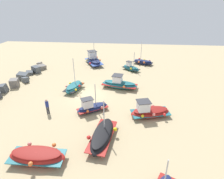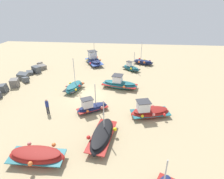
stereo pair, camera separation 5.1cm
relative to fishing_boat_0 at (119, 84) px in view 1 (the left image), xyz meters
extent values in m
plane|color=tan|center=(-2.03, 3.69, -0.56)|extent=(56.77, 56.77, 0.00)
ellipsoid|color=#1E6670|center=(-0.01, -0.03, -0.15)|extent=(2.48, 4.78, 0.89)
cube|color=maroon|center=(-0.01, -0.03, -0.11)|extent=(2.48, 4.61, 0.14)
ellipsoid|color=#1A565F|center=(-0.01, -0.03, 0.20)|extent=(2.16, 4.20, 0.19)
cube|color=white|center=(0.04, 0.22, 0.68)|extent=(1.30, 1.26, 0.84)
cube|color=#333338|center=(0.04, 0.22, 1.13)|extent=(1.51, 1.46, 0.06)
sphere|color=orange|center=(-1.07, -0.64, 0.09)|extent=(0.31, 0.31, 0.31)
sphere|color=yellow|center=(1.06, 0.57, 0.16)|extent=(0.31, 0.31, 0.31)
ellipsoid|color=navy|center=(9.88, -3.48, -0.19)|extent=(2.44, 3.60, 0.75)
cube|color=black|center=(9.88, -3.48, -0.15)|extent=(2.43, 3.49, 0.06)
ellipsoid|color=#151E45|center=(9.88, -3.48, 0.12)|extent=(2.15, 3.17, 0.12)
cylinder|color=#B7B7BC|center=(10.06, -3.07, 1.75)|extent=(0.08, 0.08, 3.12)
sphere|color=red|center=(10.93, -2.89, 0.10)|extent=(0.33, 0.33, 0.33)
sphere|color=orange|center=(9.41, -2.75, 0.03)|extent=(0.33, 0.33, 0.33)
sphere|color=yellow|center=(10.55, -3.77, 0.04)|extent=(0.33, 0.33, 0.33)
sphere|color=orange|center=(9.03, -3.63, 0.08)|extent=(0.33, 0.33, 0.33)
sphere|color=#EA7F75|center=(10.17, -4.64, 0.06)|extent=(0.33, 0.33, 0.33)
ellipsoid|color=maroon|center=(-12.45, 4.83, -0.11)|extent=(1.58, 3.94, 0.98)
cube|color=#1E6670|center=(-12.45, 4.83, -0.07)|extent=(1.59, 3.78, 0.16)
ellipsoid|color=maroon|center=(-12.45, 4.83, 0.26)|extent=(1.35, 3.47, 0.22)
sphere|color=#EA7F75|center=(-11.62, 5.76, 0.19)|extent=(0.30, 0.30, 0.30)
sphere|color=orange|center=(-13.30, 4.81, 0.16)|extent=(0.30, 0.30, 0.30)
sphere|color=orange|center=(-11.59, 3.93, 0.23)|extent=(0.30, 0.30, 0.30)
ellipsoid|color=navy|center=(-5.72, 2.30, -0.24)|extent=(2.63, 3.26, 0.67)
cube|color=maroon|center=(-5.72, 2.30, -0.20)|extent=(2.58, 3.17, 0.07)
ellipsoid|color=#151E45|center=(-5.72, 2.30, 0.04)|extent=(2.30, 2.87, 0.12)
cube|color=white|center=(-6.00, 2.74, 0.51)|extent=(1.16, 1.23, 0.84)
cube|color=#333338|center=(-6.00, 2.74, 0.95)|extent=(1.34, 1.42, 0.06)
cylinder|color=#B7B7BC|center=(-5.52, 2.00, 1.23)|extent=(0.08, 0.08, 2.28)
sphere|color=#EA7F75|center=(-5.84, 1.34, 0.00)|extent=(0.25, 0.25, 0.25)
sphere|color=orange|center=(-5.19, 2.64, 0.04)|extent=(0.25, 0.25, 0.25)
sphere|color=orange|center=(-6.65, 2.59, 0.01)|extent=(0.25, 0.25, 0.25)
ellipsoid|color=#1E6670|center=(6.60, -1.43, -0.23)|extent=(2.79, 3.03, 0.71)
cube|color=black|center=(6.60, -1.43, -0.19)|extent=(2.72, 2.95, 0.10)
ellipsoid|color=#1A565F|center=(6.60, -1.43, 0.05)|extent=(2.44, 2.65, 0.15)
cube|color=white|center=(6.86, -1.12, 0.45)|extent=(0.91, 0.93, 0.68)
cube|color=#333338|center=(6.86, -1.12, 0.82)|extent=(1.06, 1.08, 0.06)
cylinder|color=#B7B7BC|center=(6.25, -1.85, 1.30)|extent=(0.08, 0.08, 2.38)
sphere|color=yellow|center=(5.77, -1.43, 0.05)|extent=(0.30, 0.30, 0.30)
sphere|color=red|center=(7.44, -1.43, -0.06)|extent=(0.30, 0.30, 0.30)
ellipsoid|color=maroon|center=(-6.04, -3.37, -0.18)|extent=(2.42, 4.05, 0.85)
cube|color=#1E6670|center=(-6.04, -3.37, -0.14)|extent=(2.40, 3.91, 0.15)
ellipsoid|color=maroon|center=(-6.04, -3.37, 0.14)|extent=(2.10, 3.55, 0.20)
cube|color=white|center=(-6.24, -2.64, 0.65)|extent=(1.22, 1.28, 0.90)
cube|color=#333338|center=(-6.24, -2.64, 1.13)|extent=(1.41, 1.49, 0.06)
sphere|color=red|center=(-6.54, -4.62, 0.02)|extent=(0.27, 0.27, 0.27)
sphere|color=#EA7F75|center=(-5.11, -3.67, 0.04)|extent=(0.27, 0.27, 0.27)
sphere|color=#EA7F75|center=(-6.83, -3.59, 0.14)|extent=(0.27, 0.27, 0.27)
sphere|color=orange|center=(-5.40, -2.64, 0.13)|extent=(0.27, 0.27, 0.27)
sphere|color=yellow|center=(-7.11, -2.57, 0.11)|extent=(0.27, 0.27, 0.27)
ellipsoid|color=#1E6670|center=(-1.30, 5.49, -0.15)|extent=(3.44, 1.97, 0.84)
cube|color=black|center=(-1.30, 5.49, -0.11)|extent=(3.32, 1.99, 0.09)
ellipsoid|color=#1A565F|center=(-1.30, 5.49, 0.20)|extent=(3.03, 1.73, 0.15)
cylinder|color=#B7B7BC|center=(-0.93, 5.41, 1.85)|extent=(0.08, 0.08, 3.17)
sphere|color=orange|center=(-0.58, 4.56, 0.14)|extent=(0.26, 0.26, 0.26)
sphere|color=yellow|center=(-0.70, 6.14, 0.11)|extent=(0.26, 0.26, 0.26)
sphere|color=red|center=(-1.46, 4.75, 0.19)|extent=(0.26, 0.26, 0.26)
sphere|color=#EA7F75|center=(-1.59, 6.33, 0.08)|extent=(0.26, 0.26, 0.26)
sphere|color=yellow|center=(-2.35, 4.94, 0.08)|extent=(0.26, 0.26, 0.26)
ellipsoid|color=navy|center=(9.10, 5.02, -0.09)|extent=(5.33, 4.06, 1.04)
cube|color=#2D4C9E|center=(9.10, 5.02, -0.05)|extent=(5.16, 3.98, 0.19)
ellipsoid|color=#151E45|center=(9.10, 5.02, 0.30)|extent=(4.67, 3.53, 0.25)
cube|color=silver|center=(9.73, 5.37, 0.97)|extent=(1.75, 1.72, 1.20)
cube|color=#333338|center=(9.73, 5.37, 1.60)|extent=(2.03, 2.00, 0.06)
cylinder|color=#B7B7BC|center=(8.69, 4.80, 1.81)|extent=(0.08, 0.08, 2.88)
sphere|color=red|center=(7.44, 5.29, 0.15)|extent=(0.30, 0.30, 0.30)
sphere|color=orange|center=(9.21, 3.91, 0.20)|extent=(0.30, 0.30, 0.30)
sphere|color=yellow|center=(9.00, 6.14, 0.22)|extent=(0.30, 0.30, 0.30)
sphere|color=red|center=(10.76, 4.76, 0.24)|extent=(0.30, 0.30, 0.30)
ellipsoid|color=black|center=(-9.88, 0.70, -0.13)|extent=(4.48, 2.05, 0.93)
cube|color=maroon|center=(-9.88, 0.70, -0.08)|extent=(4.31, 2.05, 0.14)
ellipsoid|color=black|center=(-9.88, 0.70, 0.24)|extent=(3.94, 1.78, 0.19)
cylinder|color=#B7B7BC|center=(-9.32, 0.62, 1.54)|extent=(0.08, 0.08, 2.47)
sphere|color=yellow|center=(-9.24, -0.25, 0.11)|extent=(0.32, 0.32, 0.32)
sphere|color=red|center=(-10.51, 1.64, 0.19)|extent=(0.32, 0.32, 0.32)
cylinder|color=#B7B7BC|center=(-14.02, -3.40, 1.09)|extent=(0.08, 0.08, 2.11)
cylinder|color=#2D2D38|center=(-6.66, 6.62, -0.15)|extent=(0.14, 0.14, 0.81)
cylinder|color=#2D2D38|center=(-6.54, 6.52, -0.15)|extent=(0.14, 0.14, 0.81)
cylinder|color=navy|center=(-6.60, 6.57, 0.54)|extent=(0.32, 0.32, 0.57)
sphere|color=tan|center=(-6.60, 6.57, 0.93)|extent=(0.22, 0.22, 0.22)
cube|color=#4C5156|center=(-2.63, 13.94, -0.08)|extent=(1.01, 1.13, 1.17)
cube|color=slate|center=(-1.05, 13.39, -0.03)|extent=(1.33, 1.27, 1.13)
cube|color=#4C5156|center=(0.57, 12.87, -0.23)|extent=(1.27, 1.33, 0.87)
cube|color=#4C5156|center=(1.58, 13.76, -0.14)|extent=(1.29, 1.51, 1.12)
cube|color=#4C5156|center=(3.27, 13.66, -0.29)|extent=(1.20, 1.26, 0.72)
cube|color=#4C5156|center=(4.13, 13.02, -0.04)|extent=(1.35, 1.52, 1.12)
cube|color=slate|center=(5.70, 12.95, -0.21)|extent=(1.62, 1.63, 0.93)
cube|color=slate|center=(7.23, 13.95, -0.24)|extent=(1.06, 0.89, 0.79)
camera|label=1|loc=(-21.16, -1.19, 9.55)|focal=29.47mm
camera|label=2|loc=(-21.16, -1.24, 9.55)|focal=29.47mm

